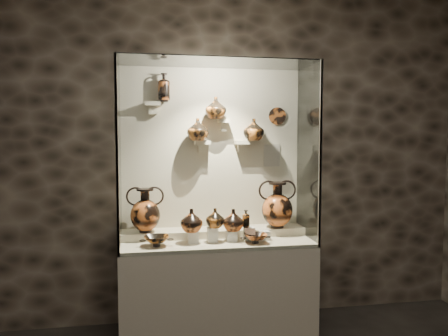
# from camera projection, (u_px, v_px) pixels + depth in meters

# --- Properties ---
(wall_back) EXTENTS (5.00, 0.02, 3.20)m
(wall_back) POSITION_uv_depth(u_px,v_px,m) (212.00, 153.00, 4.15)
(wall_back) COLOR black
(wall_back) RESTS_ON ground
(plinth) EXTENTS (1.70, 0.60, 0.80)m
(plinth) POSITION_uv_depth(u_px,v_px,m) (217.00, 287.00, 3.92)
(plinth) COLOR beige
(plinth) RESTS_ON floor
(front_tier) EXTENTS (1.68, 0.58, 0.03)m
(front_tier) POSITION_uv_depth(u_px,v_px,m) (217.00, 242.00, 3.89)
(front_tier) COLOR beige
(front_tier) RESTS_ON plinth
(rear_tier) EXTENTS (1.70, 0.25, 0.10)m
(rear_tier) POSITION_uv_depth(u_px,v_px,m) (214.00, 234.00, 4.06)
(rear_tier) COLOR beige
(rear_tier) RESTS_ON plinth
(back_panel) EXTENTS (1.70, 0.03, 1.60)m
(back_panel) POSITION_uv_depth(u_px,v_px,m) (212.00, 153.00, 4.15)
(back_panel) COLOR beige
(back_panel) RESTS_ON plinth
(glass_front) EXTENTS (1.70, 0.01, 1.60)m
(glass_front) POSITION_uv_depth(u_px,v_px,m) (223.00, 156.00, 3.55)
(glass_front) COLOR white
(glass_front) RESTS_ON plinth
(glass_left) EXTENTS (0.01, 0.60, 1.60)m
(glass_left) POSITION_uv_depth(u_px,v_px,m) (119.00, 155.00, 3.69)
(glass_left) COLOR white
(glass_left) RESTS_ON plinth
(glass_right) EXTENTS (0.01, 0.60, 1.60)m
(glass_right) POSITION_uv_depth(u_px,v_px,m) (308.00, 154.00, 3.99)
(glass_right) COLOR white
(glass_right) RESTS_ON plinth
(glass_top) EXTENTS (1.70, 0.60, 0.01)m
(glass_top) POSITION_uv_depth(u_px,v_px,m) (217.00, 62.00, 3.78)
(glass_top) COLOR white
(glass_top) RESTS_ON back_panel
(frame_post_left) EXTENTS (0.02, 0.02, 1.60)m
(frame_post_left) POSITION_uv_depth(u_px,v_px,m) (117.00, 156.00, 3.40)
(frame_post_left) COLOR gray
(frame_post_left) RESTS_ON plinth
(frame_post_right) EXTENTS (0.02, 0.02, 1.60)m
(frame_post_right) POSITION_uv_depth(u_px,v_px,m) (320.00, 155.00, 3.70)
(frame_post_right) COLOR gray
(frame_post_right) RESTS_ON plinth
(pedestal_a) EXTENTS (0.09, 0.09, 0.10)m
(pedestal_a) POSITION_uv_depth(u_px,v_px,m) (193.00, 237.00, 3.80)
(pedestal_a) COLOR silver
(pedestal_a) RESTS_ON front_tier
(pedestal_b) EXTENTS (0.09, 0.09, 0.13)m
(pedestal_b) POSITION_uv_depth(u_px,v_px,m) (213.00, 235.00, 3.83)
(pedestal_b) COLOR silver
(pedestal_b) RESTS_ON front_tier
(pedestal_c) EXTENTS (0.09, 0.09, 0.09)m
(pedestal_c) POSITION_uv_depth(u_px,v_px,m) (232.00, 236.00, 3.86)
(pedestal_c) COLOR silver
(pedestal_c) RESTS_ON front_tier
(pedestal_d) EXTENTS (0.09, 0.09, 0.12)m
(pedestal_d) POSITION_uv_depth(u_px,v_px,m) (249.00, 234.00, 3.89)
(pedestal_d) COLOR silver
(pedestal_d) RESTS_ON front_tier
(pedestal_e) EXTENTS (0.09, 0.09, 0.08)m
(pedestal_e) POSITION_uv_depth(u_px,v_px,m) (264.00, 235.00, 3.91)
(pedestal_e) COLOR silver
(pedestal_e) RESTS_ON front_tier
(bracket_ul) EXTENTS (0.14, 0.12, 0.04)m
(bracket_ul) POSITION_uv_depth(u_px,v_px,m) (153.00, 104.00, 3.94)
(bracket_ul) COLOR beige
(bracket_ul) RESTS_ON back_panel
(bracket_ca) EXTENTS (0.14, 0.12, 0.04)m
(bracket_ca) POSITION_uv_depth(u_px,v_px,m) (202.00, 143.00, 4.05)
(bracket_ca) COLOR beige
(bracket_ca) RESTS_ON back_panel
(bracket_cb) EXTENTS (0.10, 0.12, 0.04)m
(bracket_cb) POSITION_uv_depth(u_px,v_px,m) (224.00, 121.00, 4.07)
(bracket_cb) COLOR beige
(bracket_cb) RESTS_ON back_panel
(bracket_cc) EXTENTS (0.14, 0.12, 0.04)m
(bracket_cc) POSITION_uv_depth(u_px,v_px,m) (242.00, 142.00, 4.11)
(bracket_cc) COLOR beige
(bracket_cc) RESTS_ON back_panel
(amphora_left) EXTENTS (0.41, 0.41, 0.40)m
(amphora_left) POSITION_uv_depth(u_px,v_px,m) (145.00, 210.00, 3.89)
(amphora_left) COLOR #BC5924
(amphora_left) RESTS_ON rear_tier
(amphora_right) EXTENTS (0.45, 0.45, 0.43)m
(amphora_right) POSITION_uv_depth(u_px,v_px,m) (277.00, 205.00, 4.09)
(amphora_right) COLOR #BC5924
(amphora_right) RESTS_ON rear_tier
(jug_a) EXTENTS (0.24, 0.24, 0.20)m
(jug_a) POSITION_uv_depth(u_px,v_px,m) (192.00, 220.00, 3.77)
(jug_a) COLOR #BC5924
(jug_a) RESTS_ON pedestal_a
(jug_b) EXTENTS (0.21, 0.21, 0.17)m
(jug_b) POSITION_uv_depth(u_px,v_px,m) (215.00, 218.00, 3.81)
(jug_b) COLOR #B15E1F
(jug_b) RESTS_ON pedestal_b
(jug_c) EXTENTS (0.23, 0.23, 0.19)m
(jug_c) POSITION_uv_depth(u_px,v_px,m) (233.00, 220.00, 3.86)
(jug_c) COLOR #BC5924
(jug_c) RESTS_ON pedestal_c
(lekythos_small) EXTENTS (0.10, 0.10, 0.18)m
(lekythos_small) POSITION_uv_depth(u_px,v_px,m) (246.00, 218.00, 3.86)
(lekythos_small) COLOR #B15E1F
(lekythos_small) RESTS_ON pedestal_d
(kylix_left) EXTENTS (0.34, 0.32, 0.11)m
(kylix_left) POSITION_uv_depth(u_px,v_px,m) (157.00, 240.00, 3.68)
(kylix_left) COLOR #B15E1F
(kylix_left) RESTS_ON front_tier
(kylix_right) EXTENTS (0.32, 0.29, 0.10)m
(kylix_right) POSITION_uv_depth(u_px,v_px,m) (255.00, 237.00, 3.78)
(kylix_right) COLOR #BC5924
(kylix_right) RESTS_ON front_tier
(lekythos_tall) EXTENTS (0.14, 0.14, 0.29)m
(lekythos_tall) POSITION_uv_depth(u_px,v_px,m) (164.00, 86.00, 3.94)
(lekythos_tall) COLOR #BC5924
(lekythos_tall) RESTS_ON bracket_ul
(ovoid_vase_a) EXTENTS (0.22, 0.22, 0.20)m
(ovoid_vase_a) POSITION_uv_depth(u_px,v_px,m) (198.00, 129.00, 3.98)
(ovoid_vase_a) COLOR #B15E1F
(ovoid_vase_a) RESTS_ON bracket_ca
(ovoid_vase_b) EXTENTS (0.25, 0.25, 0.20)m
(ovoid_vase_b) POSITION_uv_depth(u_px,v_px,m) (216.00, 108.00, 4.00)
(ovoid_vase_b) COLOR #B15E1F
(ovoid_vase_b) RESTS_ON bracket_cb
(ovoid_vase_c) EXTENTS (0.25, 0.25, 0.20)m
(ovoid_vase_c) POSITION_uv_depth(u_px,v_px,m) (254.00, 130.00, 4.08)
(ovoid_vase_c) COLOR #B15E1F
(ovoid_vase_c) RESTS_ON bracket_cc
(wall_plate) EXTENTS (0.17, 0.02, 0.17)m
(wall_plate) POSITION_uv_depth(u_px,v_px,m) (277.00, 116.00, 4.21)
(wall_plate) COLOR #994C1E
(wall_plate) RESTS_ON back_panel
(info_placard) EXTENTS (0.16, 0.01, 0.21)m
(info_placard) POSITION_uv_depth(u_px,v_px,m) (272.00, 155.00, 4.23)
(info_placard) COLOR beige
(info_placard) RESTS_ON back_panel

